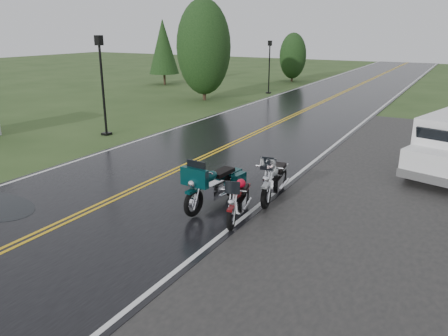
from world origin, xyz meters
name	(u,v)px	position (x,y,z in m)	size (l,w,h in m)	color
ground	(99,207)	(0.00, 0.00, 0.00)	(120.00, 120.00, 0.00)	#2D471E
road	(256,133)	(0.00, 10.00, 0.02)	(8.00, 100.00, 0.04)	black
motorcycle_red	(231,209)	(3.89, 0.41, 0.59)	(0.73, 2.00, 1.18)	#580A0C
motorcycle_teal	(193,192)	(2.68, 0.64, 0.73)	(0.90, 2.48, 1.46)	#043032
motorcycle_silver	(266,186)	(4.08, 2.00, 0.69)	(0.85, 2.35, 1.39)	#96999D
van_white	(414,149)	(7.11, 6.66, 1.01)	(1.94, 5.16, 2.03)	white
lamp_post_near_left	(103,86)	(-5.86, 6.41, 2.21)	(0.38, 0.38, 4.43)	black
lamp_post_far_left	(269,67)	(-4.82, 22.33, 1.93)	(0.33, 0.33, 3.85)	black
tree_left_mid	(204,58)	(-7.31, 17.24, 2.79)	(3.58, 3.58, 5.59)	#1E3D19
tree_left_far	(293,61)	(-6.08, 30.41, 1.84)	(2.39, 2.39, 3.68)	#1E3D19
pine_left_far	(164,53)	(-14.87, 22.88, 2.65)	(2.55, 2.55, 5.30)	#1E3D19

